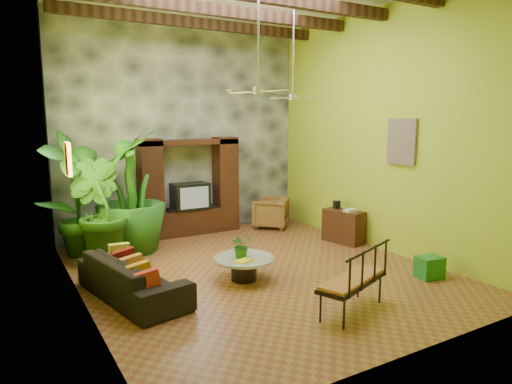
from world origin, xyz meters
TOP-DOWN VIEW (x-y plane):
  - ground at (0.00, 0.00)m, footprint 7.00×7.00m
  - back_wall at (0.00, 3.50)m, footprint 6.00×0.02m
  - left_wall at (-3.00, 0.00)m, footprint 0.02×7.00m
  - right_wall at (3.00, 0.00)m, footprint 0.02×7.00m
  - stone_accent_wall at (0.00, 3.44)m, footprint 5.98×0.10m
  - entertainment_center at (0.00, 3.14)m, footprint 2.40×0.55m
  - ceiling_fan_front at (-0.20, -0.40)m, footprint 1.28×1.28m
  - ceiling_fan_back at (1.60, 1.20)m, footprint 1.28×1.28m
  - wall_art_mask at (-2.96, 1.00)m, footprint 0.06×0.32m
  - wall_art_painting at (2.96, -0.60)m, footprint 0.06×0.70m
  - sofa at (-2.30, -0.13)m, footprint 1.29×2.36m
  - wicker_armchair at (2.01, 2.69)m, footprint 1.15×1.15m
  - tall_plant_a at (-2.65, 2.57)m, footprint 1.60×1.44m
  - tall_plant_b at (-2.36, 1.95)m, footprint 1.40×1.42m
  - tall_plant_c at (-1.63, 2.34)m, footprint 1.65×1.65m
  - coffee_table at (-0.44, -0.31)m, footprint 1.04×1.04m
  - centerpiece_plant at (-0.46, -0.28)m, footprint 0.41×0.37m
  - yellow_tray at (-0.55, -0.51)m, footprint 0.32×0.28m
  - iron_bench at (0.26, -2.33)m, footprint 1.41×0.94m
  - side_console at (2.65, 0.67)m, footprint 0.59×0.98m
  - green_bin at (2.40, -1.86)m, footprint 0.48×0.38m

SIDE VIEW (x-z plane):
  - ground at x=0.00m, z-range 0.00..0.00m
  - green_bin at x=2.40m, z-range 0.00..0.38m
  - coffee_table at x=-0.44m, z-range 0.06..0.46m
  - sofa at x=-2.30m, z-range 0.00..0.65m
  - side_console at x=2.65m, z-range 0.00..0.73m
  - wicker_armchair at x=2.01m, z-range 0.00..0.75m
  - yellow_tray at x=-0.55m, z-range 0.40..0.43m
  - iron_bench at x=0.26m, z-range 0.27..0.83m
  - centerpiece_plant at x=-0.46m, z-range 0.40..0.83m
  - entertainment_center at x=0.00m, z-range -0.18..2.12m
  - tall_plant_b at x=-2.36m, z-range 0.00..2.02m
  - tall_plant_c at x=-1.63m, z-range 0.00..2.51m
  - tall_plant_a at x=-2.65m, z-range 0.00..2.53m
  - wall_art_mask at x=-2.96m, z-range 1.83..2.38m
  - wall_art_painting at x=2.96m, z-range 1.85..2.75m
  - back_wall at x=0.00m, z-range 0.00..5.00m
  - left_wall at x=-3.00m, z-range 0.00..5.00m
  - right_wall at x=3.00m, z-range 0.00..5.00m
  - stone_accent_wall at x=0.00m, z-range 0.01..4.99m
  - ceiling_fan_front at x=-0.20m, z-range 2.47..4.33m
  - ceiling_fan_back at x=1.60m, z-range 2.47..4.33m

